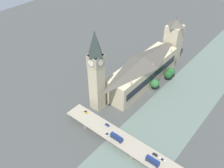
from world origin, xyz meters
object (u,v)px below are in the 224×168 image
object	(u,v)px
double_decker_bus_lead	(116,137)
car_northbound_lead	(155,155)
road_bridge	(136,150)
victoria_tower	(173,40)
parliament_hall	(143,70)
car_northbound_tail	(86,112)
double_decker_bus_mid	(153,161)
car_southbound_mid	(107,134)
car_southbound_lead	(162,160)
car_northbound_mid	(107,125)
clock_tower	(96,71)

from	to	relation	value
double_decker_bus_lead	car_northbound_lead	xyz separation A→B (m)	(-30.08, -6.52, -1.92)
road_bridge	victoria_tower	bearing A→B (deg)	-71.05
parliament_hall	car_northbound_tail	xyz separation A→B (m)	(9.01, 72.46, -8.33)
double_decker_bus_mid	car_southbound_mid	world-z (taller)	double_decker_bus_mid
road_bridge	car_southbound_lead	distance (m)	19.90
victoria_tower	car_northbound_mid	distance (m)	132.65
car_northbound_tail	car_southbound_mid	xyz separation A→B (m)	(-29.97, 7.31, 0.03)
car_northbound_lead	car_northbound_tail	distance (m)	68.55
clock_tower	road_bridge	bearing A→B (deg)	160.14
car_northbound_mid	clock_tower	bearing A→B (deg)	-33.32
double_decker_bus_lead	road_bridge	bearing A→B (deg)	-170.45
double_decker_bus_mid	car_southbound_lead	xyz separation A→B (m)	(-4.07, -6.29, -2.02)
clock_tower	double_decker_bus_lead	xyz separation A→B (m)	(-40.17, 23.29, -30.71)
double_decker_bus_lead	car_southbound_lead	xyz separation A→B (m)	(-36.16, -5.85, -1.89)
car_northbound_lead	car_northbound_tail	world-z (taller)	car_northbound_tail
road_bridge	car_northbound_mid	bearing A→B (deg)	-6.70
car_northbound_tail	road_bridge	bearing A→B (deg)	176.41
victoria_tower	double_decker_bus_mid	bearing A→B (deg)	114.13
clock_tower	car_southbound_mid	distance (m)	51.55
double_decker_bus_lead	clock_tower	bearing A→B (deg)	-30.11
clock_tower	road_bridge	distance (m)	69.49
victoria_tower	road_bridge	world-z (taller)	victoria_tower
parliament_hall	double_decker_bus_mid	bearing A→B (deg)	127.87
clock_tower	car_northbound_tail	bearing A→B (deg)	95.68
double_decker_bus_mid	car_northbound_mid	bearing A→B (deg)	-8.40
clock_tower	car_northbound_mid	distance (m)	44.74
parliament_hall	car_southbound_lead	size ratio (longest dim) A/B	22.11
parliament_hall	car_northbound_lead	xyz separation A→B (m)	(-59.54, 72.18, -8.34)
parliament_hall	clock_tower	distance (m)	61.44
clock_tower	car_northbound_lead	size ratio (longest dim) A/B	19.27
road_bridge	car_southbound_lead	xyz separation A→B (m)	(-19.57, -3.06, 1.86)
car_northbound_lead	car_southbound_lead	bearing A→B (deg)	173.73
double_decker_bus_lead	double_decker_bus_mid	distance (m)	32.09
parliament_hall	car_northbound_mid	xyz separation A→B (m)	(-14.91, 72.25, -8.31)
car_northbound_lead	car_southbound_lead	world-z (taller)	car_southbound_lead
double_decker_bus_mid	car_northbound_tail	distance (m)	70.90
victoria_tower	car_northbound_tail	bearing A→B (deg)	86.09
victoria_tower	car_northbound_lead	bearing A→B (deg)	114.53
car_northbound_lead	car_southbound_lead	xyz separation A→B (m)	(-6.08, 0.67, 0.03)
double_decker_bus_mid	car_northbound_mid	size ratio (longest dim) A/B	2.47
car_southbound_mid	car_northbound_mid	bearing A→B (deg)	-51.18
double_decker_bus_lead	car_northbound_mid	size ratio (longest dim) A/B	2.51
road_bridge	car_northbound_lead	size ratio (longest dim) A/B	34.30
victoria_tower	car_northbound_tail	world-z (taller)	victoria_tower
car_southbound_mid	clock_tower	bearing A→B (deg)	-37.57
clock_tower	car_northbound_tail	distance (m)	36.84
victoria_tower	car_northbound_tail	size ratio (longest dim) A/B	11.95
road_bridge	parliament_hall	bearing A→B (deg)	-58.76
car_northbound_tail	parliament_hall	bearing A→B (deg)	-97.09
car_southbound_lead	double_decker_bus_lead	bearing A→B (deg)	9.20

